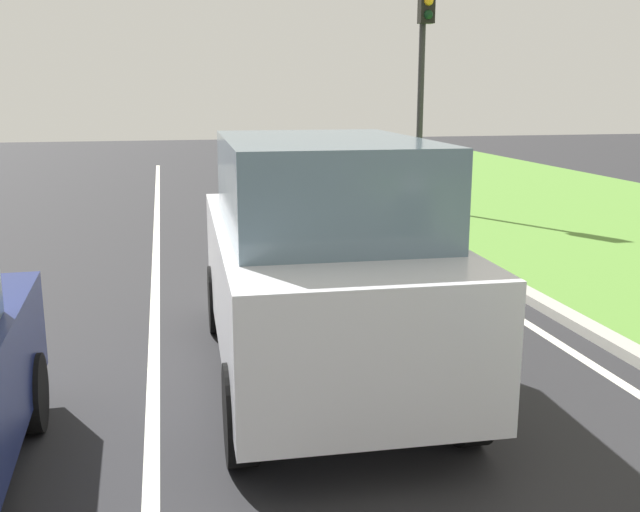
% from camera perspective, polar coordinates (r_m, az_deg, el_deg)
% --- Properties ---
extents(ground_plane, '(60.00, 60.00, 0.00)m').
position_cam_1_polar(ground_plane, '(11.66, -9.28, -0.66)').
color(ground_plane, '#262628').
extents(lane_line_center, '(0.12, 32.00, 0.01)m').
position_cam_1_polar(lane_line_center, '(11.65, -12.72, -0.81)').
color(lane_line_center, silver).
rests_on(lane_line_center, ground).
extents(lane_line_right_edge, '(0.12, 32.00, 0.01)m').
position_cam_1_polar(lane_line_right_edge, '(12.35, 7.63, 0.17)').
color(lane_line_right_edge, silver).
rests_on(lane_line_right_edge, ground).
extents(curb_right, '(0.24, 48.00, 0.12)m').
position_cam_1_polar(curb_right, '(12.52, 9.79, 0.53)').
color(curb_right, '#9E9B93').
rests_on(curb_right, ground).
extents(car_suv_ahead, '(2.07, 4.55, 2.28)m').
position_cam_1_polar(car_suv_ahead, '(6.73, -0.02, -0.24)').
color(car_suv_ahead, silver).
rests_on(car_suv_ahead, ground).
extents(traffic_light_near_right, '(0.32, 0.50, 5.30)m').
position_cam_1_polar(traffic_light_near_right, '(16.63, 8.11, 15.66)').
color(traffic_light_near_right, '#2D2D2D').
rests_on(traffic_light_near_right, ground).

